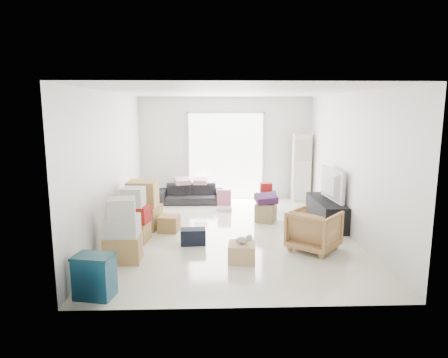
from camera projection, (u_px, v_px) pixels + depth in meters
name	position (u px, v px, depth m)	size (l,w,h in m)	color
room_shell	(232.00, 164.00, 7.59)	(4.98, 6.48, 3.18)	silver
sliding_door	(226.00, 153.00, 10.53)	(2.10, 0.04, 2.33)	white
ac_tower	(301.00, 168.00, 10.34)	(0.45, 0.30, 1.75)	silver
tv_console	(326.00, 212.00, 8.33)	(0.48, 1.59, 0.53)	black
television	(327.00, 196.00, 8.27)	(1.14, 0.66, 0.15)	black
sofa	(191.00, 191.00, 10.19)	(1.67, 0.49, 0.65)	#252429
pillow_left	(183.00, 176.00, 10.12)	(0.37, 0.29, 0.12)	#BC8991
pillow_right	(200.00, 176.00, 10.15)	(0.34, 0.27, 0.12)	#BC8991
armchair	(314.00, 228.00, 6.80)	(0.75, 0.70, 0.77)	tan
storage_bins	(94.00, 276.00, 5.10)	(0.55, 0.43, 0.57)	navy
box_stack_a	(123.00, 233.00, 6.28)	(0.56, 0.47, 1.02)	#9F7B48
box_stack_b	(134.00, 218.00, 7.22)	(0.60, 0.55, 1.00)	#9F7B48
box_stack_c	(143.00, 205.00, 8.03)	(0.77, 0.69, 0.97)	#9F7B48
loose_box	(169.00, 223.00, 7.88)	(0.38, 0.38, 0.31)	#9F7B48
duffel_bag	(193.00, 237.00, 7.12)	(0.44, 0.27, 0.28)	black
ottoman	(266.00, 212.00, 8.56)	(0.40, 0.40, 0.40)	#9D8D5B
blanket	(266.00, 200.00, 8.52)	(0.44, 0.44, 0.14)	#451E4D
kids_table	(266.00, 191.00, 9.58)	(0.51, 0.51, 0.64)	#164DA9
toy_walker	(224.00, 205.00, 9.55)	(0.38, 0.34, 0.47)	silver
wood_crate	(242.00, 252.00, 6.35)	(0.43, 0.43, 0.28)	#D2B479
plush_bunny	(244.00, 240.00, 6.32)	(0.28, 0.16, 0.14)	#B2ADA8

